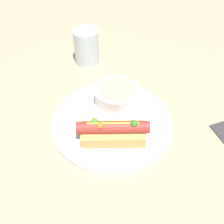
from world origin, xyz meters
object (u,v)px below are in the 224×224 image
Objects in this scene: drinking_glass at (86,47)px; soup_bowl at (117,96)px; hot_dog at (113,131)px; spoon at (93,114)px.

soup_bowl is at bearing -56.26° from drinking_glass.
soup_bowl is (-0.01, 0.11, 0.00)m from hot_dog.
hot_dog is 0.11m from soup_bowl.
spoon is 0.25m from drinking_glass.
soup_bowl reaches higher than spoon.
hot_dog is 1.54× the size of drinking_glass.
spoon is at bearing 124.11° from hot_dog.
drinking_glass reaches higher than hot_dog.
hot_dog is at bearing -135.26° from spoon.
spoon is at bearing -134.09° from soup_bowl.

